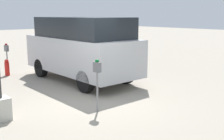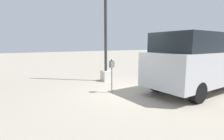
% 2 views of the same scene
% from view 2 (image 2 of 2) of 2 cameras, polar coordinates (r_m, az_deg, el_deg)
% --- Properties ---
extents(ground_plane, '(80.00, 80.00, 0.00)m').
position_cam_2_polar(ground_plane, '(7.31, 6.99, -7.23)').
color(ground_plane, gray).
extents(parking_meter_near, '(0.21, 0.14, 1.39)m').
position_cam_2_polar(parking_meter_near, '(6.95, -0.07, 0.65)').
color(parking_meter_near, gray).
rests_on(parking_meter_near, ground).
extents(parking_meter_far, '(0.21, 0.14, 1.31)m').
position_cam_2_polar(parking_meter_far, '(11.59, 26.27, 2.61)').
color(parking_meter_far, gray).
rests_on(parking_meter_far, ground).
extents(lamp_post, '(0.44, 0.44, 6.62)m').
position_cam_2_polar(lamp_post, '(9.26, -2.08, 9.36)').
color(lamp_post, beige).
rests_on(lamp_post, ground).
extents(parked_van, '(5.04, 2.10, 2.40)m').
position_cam_2_polar(parked_van, '(8.14, 26.60, 2.76)').
color(parked_van, '#B2B2B7').
rests_on(parked_van, ground).
extents(fire_hydrant, '(0.19, 0.19, 0.69)m').
position_cam_2_polar(fire_hydrant, '(11.50, 24.86, -0.49)').
color(fire_hydrant, red).
rests_on(fire_hydrant, ground).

